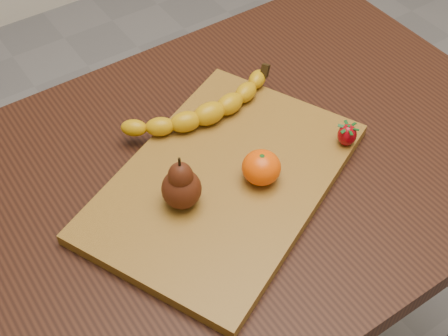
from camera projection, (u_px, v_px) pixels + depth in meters
table at (240, 197)px, 1.11m from camera, size 1.00×0.70×0.76m
cutting_board at (224, 181)px, 0.99m from camera, size 0.53×0.46×0.02m
banana at (209, 114)px, 1.05m from camera, size 0.25×0.08×0.04m
pear at (181, 181)px, 0.91m from camera, size 0.07×0.07×0.09m
mandarin at (261, 167)px, 0.96m from camera, size 0.06×0.06×0.05m
strawberry at (347, 134)px, 1.02m from camera, size 0.04×0.04×0.04m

